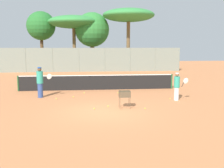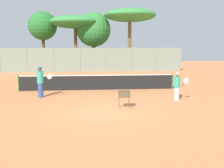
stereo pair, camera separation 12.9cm
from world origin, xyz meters
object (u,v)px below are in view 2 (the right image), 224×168
(player_white_outfit, at_px, (40,82))
(player_red_cap, at_px, (177,86))
(tennis_net, at_px, (98,82))
(ball_cart, at_px, (124,96))

(player_white_outfit, distance_m, player_red_cap, 8.09)
(tennis_net, xyz_separation_m, player_white_outfit, (-3.55, -2.43, 0.40))
(tennis_net, distance_m, ball_cart, 5.75)
(tennis_net, xyz_separation_m, ball_cart, (1.09, -5.65, 0.09))
(player_white_outfit, distance_m, ball_cart, 5.66)
(player_white_outfit, height_order, ball_cart, player_white_outfit)
(tennis_net, distance_m, player_white_outfit, 4.32)
(tennis_net, height_order, ball_cart, tennis_net)
(player_white_outfit, bearing_deg, player_red_cap, -16.08)
(player_white_outfit, bearing_deg, tennis_net, 29.96)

